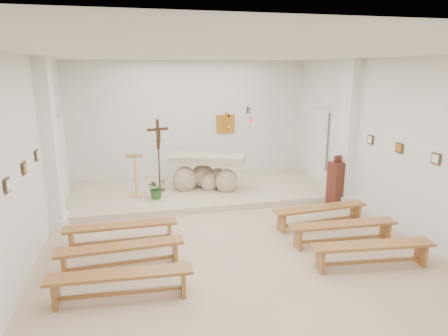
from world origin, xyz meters
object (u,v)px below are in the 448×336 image
object	(u,v)px
donation_pedestal	(336,183)
bench_right_second	(343,228)
bench_left_second	(121,251)
bench_left_front	(121,230)
bench_right_third	(372,250)
bench_right_front	(320,212)
crucifix_stand	(159,150)
lectern	(135,174)
bench_left_third	(121,280)
altar	(207,175)

from	to	relation	value
donation_pedestal	bench_right_second	world-z (taller)	donation_pedestal
donation_pedestal	bench_left_second	xyz separation A→B (m)	(-5.14, -2.20, -0.21)
bench_left_front	bench_right_second	world-z (taller)	same
bench_right_second	bench_right_third	bearing A→B (deg)	-87.07
bench_left_second	bench_right_second	distance (m)	4.09
bench_right_front	bench_right_third	world-z (taller)	same
crucifix_stand	bench_right_third	bearing A→B (deg)	-73.31
crucifix_stand	bench_left_second	world-z (taller)	crucifix_stand
bench_left_front	bench_left_second	xyz separation A→B (m)	(0.00, -0.94, 0.00)
crucifix_stand	bench_right_second	size ratio (longest dim) A/B	0.90
lectern	bench_left_second	xyz separation A→B (m)	(-0.35, -3.54, -0.38)
lectern	bench_right_front	world-z (taller)	lectern
bench_left_third	bench_right_third	distance (m)	4.09
altar	bench_right_third	xyz separation A→B (m)	(1.89, -4.64, -0.21)
altar	bench_right_second	bearing A→B (deg)	-42.23
bench_left_front	bench_left_second	world-z (taller)	same
altar	donation_pedestal	bearing A→B (deg)	-6.39
donation_pedestal	bench_left_front	size ratio (longest dim) A/B	0.59
lectern	bench_left_third	world-z (taller)	lectern
altar	bench_right_third	distance (m)	5.02
crucifix_stand	bench_left_third	world-z (taller)	crucifix_stand
crucifix_stand	bench_right_second	bearing A→B (deg)	-67.37
lectern	bench_left_second	world-z (taller)	lectern
altar	donation_pedestal	size ratio (longest dim) A/B	1.71
lectern	donation_pedestal	world-z (taller)	lectern
bench_right_second	bench_right_third	size ratio (longest dim) A/B	1.00
altar	bench_right_second	size ratio (longest dim) A/B	1.00
lectern	bench_left_second	bearing A→B (deg)	-88.84
crucifix_stand	bench_right_third	size ratio (longest dim) A/B	0.89
altar	lectern	world-z (taller)	lectern
bench_left_third	bench_right_front	bearing A→B (deg)	28.18
bench_left_front	bench_right_front	size ratio (longest dim) A/B	0.99
crucifix_stand	bench_left_front	distance (m)	3.19
bench_right_front	bench_left_second	world-z (taller)	same
altar	bench_right_third	bearing A→B (deg)	-47.11
bench_left_second	bench_right_third	world-z (taller)	same
bench_left_front	donation_pedestal	bearing A→B (deg)	13.46
altar	bench_left_second	xyz separation A→B (m)	(-2.19, -3.71, -0.21)
lectern	bench_left_second	distance (m)	3.58
altar	crucifix_stand	bearing A→B (deg)	-165.59
lectern	bench_left_third	bearing A→B (deg)	-87.67
lectern	bench_right_second	distance (m)	5.16
lectern	bench_left_front	distance (m)	2.65
bench_right_second	bench_right_third	world-z (taller)	same
bench_left_third	bench_left_front	bearing A→B (deg)	93.53
altar	crucifix_stand	size ratio (longest dim) A/B	1.12
bench_left_second	bench_left_third	xyz separation A→B (m)	(0.00, -0.94, 0.00)
bench_left_third	bench_right_third	size ratio (longest dim) A/B	1.00
bench_left_third	bench_left_second	bearing A→B (deg)	93.53
altar	donation_pedestal	distance (m)	3.31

